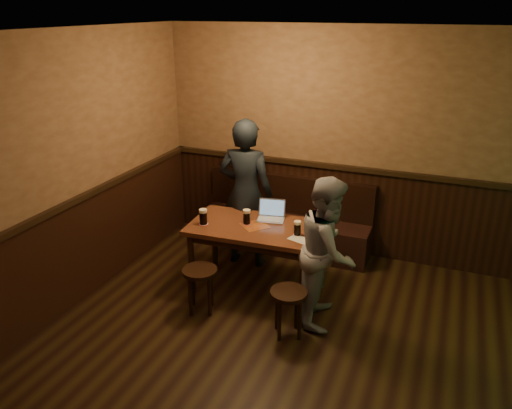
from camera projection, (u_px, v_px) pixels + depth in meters
The scene contains 12 objects.
room at pixel (282, 264), 3.70m from camera, with size 5.04×6.04×2.84m.
bench at pixel (285, 226), 6.49m from camera, with size 2.20×0.50×0.95m.
pub_table at pixel (255, 234), 5.46m from camera, with size 1.46×0.89×0.76m.
stool_left at pixel (200, 278), 5.11m from camera, with size 0.48×0.48×0.49m.
stool_right at pixel (289, 300), 4.73m from camera, with size 0.45×0.45×0.48m.
pint_left at pixel (203, 217), 5.43m from camera, with size 0.11×0.11×0.18m.
pint_mid at pixel (247, 217), 5.44m from camera, with size 0.11×0.11×0.17m.
pint_right at pixel (297, 228), 5.18m from camera, with size 0.10×0.10×0.16m.
laptop at pixel (271, 214), 5.58m from camera, with size 0.34×0.29×0.21m.
menu at pixel (300, 239), 5.10m from camera, with size 0.22×0.15×0.00m, color silver.
person_suit at pixel (246, 194), 5.92m from camera, with size 0.66×0.43×1.81m, color black.
person_grey at pixel (328, 251), 4.87m from camera, with size 0.74×0.57×1.51m, color #97979D.
Camera 1 is at (1.05, -2.88, 2.99)m, focal length 35.00 mm.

